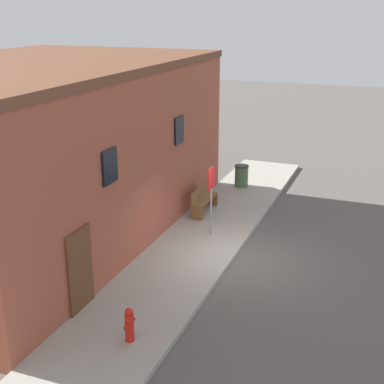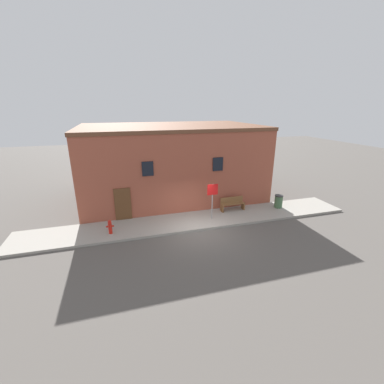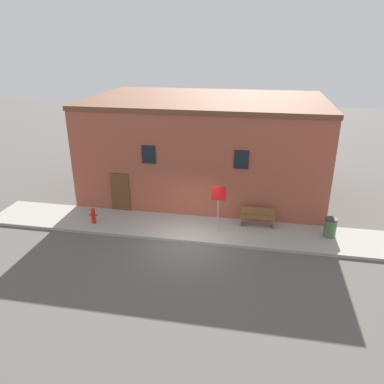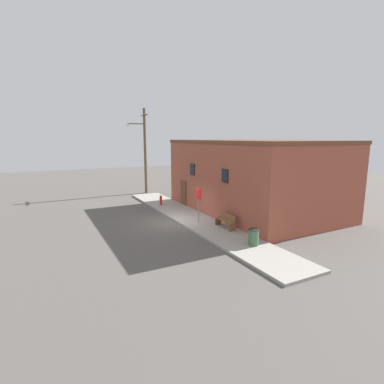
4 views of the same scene
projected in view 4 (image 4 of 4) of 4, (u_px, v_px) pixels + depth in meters
The scene contains 8 objects.
ground_plane at pixel (175, 222), 20.74m from camera, with size 80.00×80.00×0.00m, color #56514C.
sidewalk at pixel (192, 219), 21.33m from camera, with size 20.77×2.67×0.14m.
brick_building at pixel (253, 176), 23.49m from camera, with size 13.26×8.35×5.59m.
fire_hydrant at pixel (161, 200), 25.38m from camera, with size 0.43×0.20×0.81m.
stop_sign at pixel (199, 199), 19.90m from camera, with size 0.69×0.06×2.29m.
bench at pixel (226, 220), 18.93m from camera, with size 1.65×0.44×0.91m.
trash_bin at pixel (254, 237), 15.81m from camera, with size 0.57×0.57×0.90m.
utility_pole at pixel (144, 149), 30.82m from camera, with size 1.80×2.06×8.70m.
Camera 4 is at (18.30, -8.21, 5.78)m, focal length 28.00 mm.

